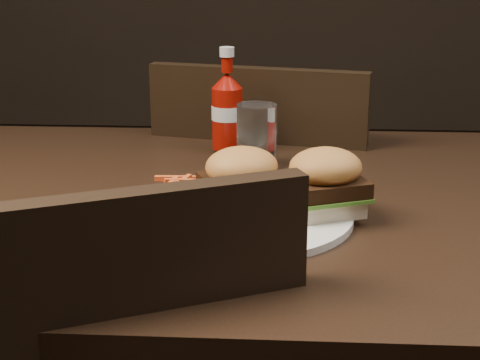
# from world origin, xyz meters

# --- Properties ---
(dining_table) EXTENTS (1.20, 0.80, 0.04)m
(dining_table) POSITION_xyz_m (0.00, 0.00, 0.73)
(dining_table) COLOR black
(dining_table) RESTS_ON ground
(chair_far) EXTENTS (0.51, 0.51, 0.04)m
(chair_far) POSITION_xyz_m (0.13, 0.50, 0.43)
(chair_far) COLOR black
(chair_far) RESTS_ON ground
(plate) EXTENTS (0.30, 0.30, 0.01)m
(plate) POSITION_xyz_m (0.08, -0.09, 0.76)
(plate) COLOR white
(plate) RESTS_ON dining_table
(sandwich_half_a) EXTENTS (0.11, 0.11, 0.02)m
(sandwich_half_a) POSITION_xyz_m (0.09, -0.09, 0.77)
(sandwich_half_a) COLOR #F6F0BC
(sandwich_half_a) RESTS_ON plate
(sandwich_half_b) EXTENTS (0.11, 0.11, 0.02)m
(sandwich_half_b) POSITION_xyz_m (0.19, -0.08, 0.77)
(sandwich_half_b) COLOR beige
(sandwich_half_b) RESTS_ON plate
(fries_pile) EXTENTS (0.10, 0.10, 0.04)m
(fries_pile) POSITION_xyz_m (0.01, -0.08, 0.78)
(fries_pile) COLOR #D45424
(fries_pile) RESTS_ON plate
(ketchup_bottle) EXTENTS (0.06, 0.06, 0.11)m
(ketchup_bottle) POSITION_xyz_m (0.04, 0.23, 0.81)
(ketchup_bottle) COLOR #960F06
(ketchup_bottle) RESTS_ON dining_table
(tumbler) EXTENTS (0.08, 0.08, 0.10)m
(tumbler) POSITION_xyz_m (0.10, 0.14, 0.81)
(tumbler) COLOR white
(tumbler) RESTS_ON dining_table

